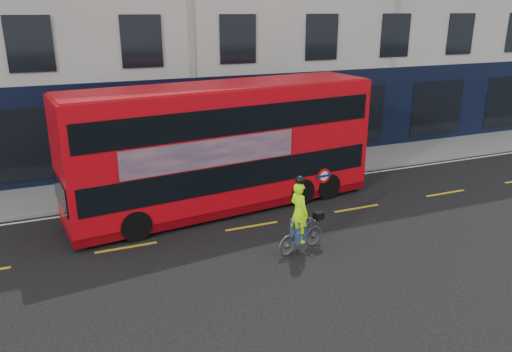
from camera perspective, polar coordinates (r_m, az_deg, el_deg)
ground at (r=15.01m, az=1.67°, el=-7.94°), size 120.00×120.00×0.00m
pavement at (r=20.64m, az=-5.69°, el=-0.29°), size 60.00×3.00×0.12m
kerb at (r=19.29m, az=-4.39°, el=-1.61°), size 60.00×0.12×0.13m
road_edge_line at (r=19.04m, az=-4.10°, el=-2.07°), size 58.00×0.10×0.01m
lane_dashes at (r=16.26m, az=-0.49°, el=-5.75°), size 58.00×0.12×0.01m
bus at (r=17.13m, az=-3.64°, el=3.40°), size 10.98×3.70×4.34m
cyclist at (r=14.40m, az=5.07°, el=-5.72°), size 1.73×0.91×2.33m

